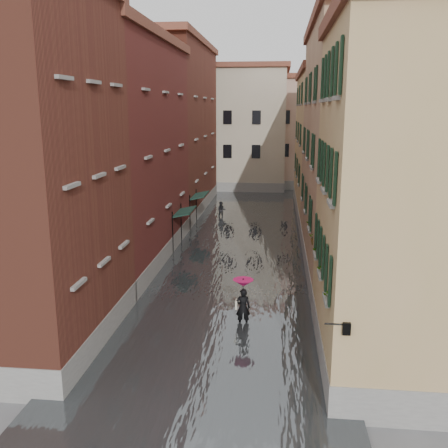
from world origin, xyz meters
The scene contains 16 objects.
ground centered at (0.00, 0.00, 0.00)m, with size 120.00×120.00×0.00m, color #575759.
floodwater centered at (0.00, 13.00, 0.10)m, with size 10.00×60.00×0.20m, color #454A4D.
building_left_near centered at (-7.00, -2.00, 6.50)m, with size 6.00×8.00×13.00m, color brown.
building_left_mid centered at (-7.00, 9.00, 6.25)m, with size 6.00×14.00×12.50m, color #561F1B.
building_left_far centered at (-7.00, 24.00, 7.00)m, with size 6.00×16.00×14.00m, color brown.
building_right_near centered at (7.00, -2.00, 5.75)m, with size 6.00×8.00×11.50m, color tan.
building_right_mid centered at (7.00, 9.00, 6.50)m, with size 6.00×14.00×13.00m, color tan.
building_right_far centered at (7.00, 24.00, 5.75)m, with size 6.00×16.00×11.50m, color tan.
building_end_cream centered at (-3.00, 38.00, 6.50)m, with size 12.00×9.00×13.00m, color #BDB096.
building_end_pink centered at (6.00, 40.00, 6.00)m, with size 10.00×9.00×12.00m, color tan.
awning_near centered at (-3.49, 11.36, 2.46)m, with size 1.09×2.77×2.80m.
awning_far centered at (-3.49, 17.43, 2.47)m, with size 1.09×2.94×2.80m.
wall_lantern centered at (4.33, -6.00, 3.01)m, with size 0.71×0.22×0.35m.
window_planters centered at (4.12, 0.64, 3.51)m, with size 0.59×10.78×0.84m.
pedestrian_main centered at (1.05, 0.33, 1.20)m, with size 0.87×0.87×2.06m.
pedestrian_far centered at (-2.21, 20.97, 0.72)m, with size 0.70×0.54×1.44m, color black.
Camera 1 is at (2.38, -19.01, 8.90)m, focal length 40.00 mm.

